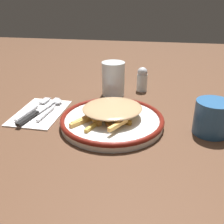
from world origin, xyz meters
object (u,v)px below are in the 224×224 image
Objects in this scene: fries_heap at (111,110)px; plate at (112,120)px; napkin at (40,112)px; water_glass at (113,79)px; spoon at (54,106)px; fork at (33,108)px; coffee_mug at (213,117)px; knife at (36,113)px; salt_shaker at (142,79)px.

plate is at bearing -62.87° from fries_heap.
water_glass is (0.19, 0.19, 0.05)m from napkin.
spoon is (-0.20, 0.07, -0.00)m from plate.
fork is at bearing 155.27° from napkin.
coffee_mug is (0.27, -0.00, 0.00)m from fries_heap.
coffee_mug is at bearing -5.07° from fork.
napkin is 0.02m from knife.
fork is 0.04m from knife.
coffee_mug is (0.52, -0.05, 0.03)m from fork.
plate is 0.23m from knife.
spoon is at bearing 160.15° from plate.
fries_heap is 1.26× the size of fork.
water_glass is 0.98× the size of coffee_mug.
fork is at bearing 126.59° from knife.
water_glass reaches higher than coffee_mug.
plate is at bearing -19.85° from spoon.
fork is 0.84× the size of knife.
fries_heap is 0.23m from knife.
knife is at bearing 178.23° from coffee_mug.
napkin is at bearing -139.52° from salt_shaker.
coffee_mug and salt_shaker have the same top height.
fries_heap reaches higher than spoon.
salt_shaker is at bearing 42.19° from knife.
salt_shaker is at bearing 40.48° from napkin.
knife is at bearing 176.62° from fries_heap.
coffee_mug is at bearing -37.22° from water_glass.
knife reaches higher than fork.
napkin is at bearing -135.33° from water_glass.
plate is 1.37× the size of knife.
fork is at bearing -158.54° from spoon.
coffee_mug reaches higher than fries_heap.
plate reaches higher than napkin.
water_glass is 1.32× the size of salt_shaker.
water_glass reaches higher than knife.
fries_heap is 1.46× the size of spoon.
spoon is 0.23m from water_glass.
spoon is 0.47m from coffee_mug.
napkin is 0.28m from water_glass.
water_glass reaches higher than plate.
water_glass is at bearing 44.00° from spoon.
coffee_mug is at bearing -8.47° from spoon.
napkin is at bearing -24.73° from fork.
water_glass reaches higher than napkin.
water_glass is (-0.03, 0.23, 0.05)m from plate.
salt_shaker is at bearing 30.36° from water_glass.
knife is (0.02, -0.03, 0.00)m from fork.
salt_shaker is (0.30, 0.27, 0.03)m from knife.
knife is 0.06m from spoon.
fries_heap is 0.27m from coffee_mug.
knife is 2.34× the size of salt_shaker.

